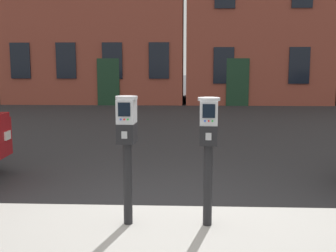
% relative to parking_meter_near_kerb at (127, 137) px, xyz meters
% --- Properties ---
extents(ground_plane, '(160.00, 160.00, 0.00)m').
position_rel_parking_meter_near_kerb_xyz_m(ground_plane, '(0.18, 0.35, -1.04)').
color(ground_plane, '#28282B').
extents(parking_meter_near_kerb, '(0.23, 0.26, 1.30)m').
position_rel_parking_meter_near_kerb_xyz_m(parking_meter_near_kerb, '(0.00, 0.00, 0.00)').
color(parking_meter_near_kerb, black).
rests_on(parking_meter_near_kerb, sidewalk_slab).
extents(parking_meter_twin_adjacent, '(0.23, 0.26, 1.29)m').
position_rel_parking_meter_near_kerb_xyz_m(parking_meter_twin_adjacent, '(0.81, -0.00, -0.01)').
color(parking_meter_twin_adjacent, black).
rests_on(parking_meter_twin_adjacent, sidewalk_slab).
extents(townhouse_green_painted, '(6.60, 7.01, 9.74)m').
position_rel_parking_meter_near_kerb_xyz_m(townhouse_green_painted, '(3.89, 17.74, 3.83)').
color(townhouse_green_painted, brown).
rests_on(townhouse_green_painted, ground_plane).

